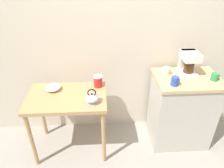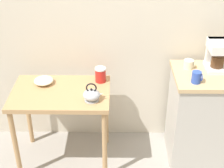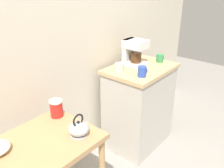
{
  "view_description": "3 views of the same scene",
  "coord_description": "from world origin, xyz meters",
  "px_view_note": "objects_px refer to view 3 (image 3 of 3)",
  "views": [
    {
      "loc": [
        -0.2,
        -1.88,
        2.06
      ],
      "look_at": [
        -0.09,
        0.03,
        0.88
      ],
      "focal_mm": 33.47,
      "sensor_mm": 36.0,
      "label": 1
    },
    {
      "loc": [
        -0.11,
        -2.46,
        2.33
      ],
      "look_at": [
        -0.13,
        -0.05,
        0.87
      ],
      "focal_mm": 54.08,
      "sensor_mm": 36.0,
      "label": 2
    },
    {
      "loc": [
        -1.2,
        -1.18,
        1.77
      ],
      "look_at": [
        0.25,
        0.02,
        0.91
      ],
      "focal_mm": 38.97,
      "sensor_mm": 36.0,
      "label": 3
    }
  ],
  "objects_px": {
    "coffee_maker": "(134,51)",
    "mug_tall_green": "(160,58)",
    "canister_enamel": "(56,108)",
    "mug_small_cream": "(120,67)",
    "teakettle": "(79,129)",
    "mug_blue": "(142,71)"
  },
  "relations": [
    {
      "from": "canister_enamel",
      "to": "mug_small_cream",
      "type": "height_order",
      "value": "mug_small_cream"
    },
    {
      "from": "canister_enamel",
      "to": "mug_tall_green",
      "type": "height_order",
      "value": "mug_tall_green"
    },
    {
      "from": "coffee_maker",
      "to": "mug_tall_green",
      "type": "height_order",
      "value": "coffee_maker"
    },
    {
      "from": "mug_small_cream",
      "to": "coffee_maker",
      "type": "bearing_deg",
      "value": 1.41
    },
    {
      "from": "mug_blue",
      "to": "mug_small_cream",
      "type": "xyz_separation_m",
      "value": [
        -0.02,
        0.25,
        -0.01
      ]
    },
    {
      "from": "teakettle",
      "to": "mug_tall_green",
      "type": "relative_size",
      "value": 2.09
    },
    {
      "from": "mug_tall_green",
      "to": "mug_blue",
      "type": "bearing_deg",
      "value": -170.86
    },
    {
      "from": "mug_blue",
      "to": "mug_tall_green",
      "type": "relative_size",
      "value": 1.2
    },
    {
      "from": "teakettle",
      "to": "mug_tall_green",
      "type": "bearing_deg",
      "value": 5.99
    },
    {
      "from": "mug_tall_green",
      "to": "mug_small_cream",
      "type": "relative_size",
      "value": 0.88
    },
    {
      "from": "coffee_maker",
      "to": "mug_tall_green",
      "type": "bearing_deg",
      "value": -36.51
    },
    {
      "from": "teakettle",
      "to": "coffee_maker",
      "type": "relative_size",
      "value": 0.67
    },
    {
      "from": "teakettle",
      "to": "canister_enamel",
      "type": "distance_m",
      "value": 0.32
    },
    {
      "from": "mug_small_cream",
      "to": "mug_tall_green",
      "type": "bearing_deg",
      "value": -19.88
    },
    {
      "from": "mug_small_cream",
      "to": "teakettle",
      "type": "bearing_deg",
      "value": -159.6
    },
    {
      "from": "teakettle",
      "to": "canister_enamel",
      "type": "height_order",
      "value": "teakettle"
    },
    {
      "from": "canister_enamel",
      "to": "mug_tall_green",
      "type": "bearing_deg",
      "value": -7.78
    },
    {
      "from": "canister_enamel",
      "to": "teakettle",
      "type": "bearing_deg",
      "value": -100.78
    },
    {
      "from": "mug_tall_green",
      "to": "canister_enamel",
      "type": "bearing_deg",
      "value": 172.22
    },
    {
      "from": "coffee_maker",
      "to": "mug_blue",
      "type": "height_order",
      "value": "coffee_maker"
    },
    {
      "from": "mug_tall_green",
      "to": "mug_small_cream",
      "type": "distance_m",
      "value": 0.51
    },
    {
      "from": "mug_tall_green",
      "to": "mug_small_cream",
      "type": "bearing_deg",
      "value": 160.12
    }
  ]
}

